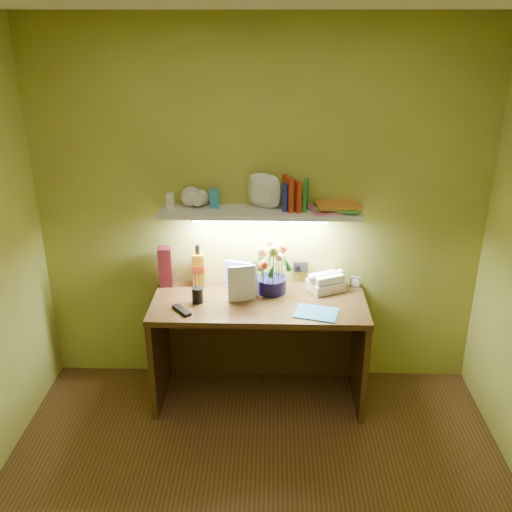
{
  "coord_description": "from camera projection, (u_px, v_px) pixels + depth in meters",
  "views": [
    {
      "loc": [
        0.08,
        -2.11,
        2.47
      ],
      "look_at": [
        -0.02,
        1.35,
        1.0
      ],
      "focal_mm": 40.0,
      "sensor_mm": 36.0,
      "label": 1
    }
  ],
  "objects": [
    {
      "name": "desk",
      "position": [
        259.0,
        350.0,
        3.87
      ],
      "size": [
        1.4,
        0.6,
        0.75
      ],
      "primitive_type": "cube",
      "color": "#3B2010",
      "rests_on": "ground"
    },
    {
      "name": "desk_book_a",
      "position": [
        236.0,
        286.0,
        3.68
      ],
      "size": [
        0.15,
        0.1,
        0.21
      ],
      "primitive_type": "imported",
      "rotation": [
        0.0,
        0.0,
        0.53
      ],
      "color": "beige",
      "rests_on": "desk"
    },
    {
      "name": "flower_bouquet",
      "position": [
        272.0,
        267.0,
        3.78
      ],
      "size": [
        0.26,
        0.26,
        0.36
      ],
      "primitive_type": null,
      "rotation": [
        0.0,
        0.0,
        -0.16
      ],
      "color": "#0D0A3D",
      "rests_on": "desk"
    },
    {
      "name": "desk_book_b",
      "position": [
        228.0,
        285.0,
        3.65
      ],
      "size": [
        0.18,
        0.05,
        0.25
      ],
      "primitive_type": "imported",
      "rotation": [
        0.0,
        0.0,
        0.2
      ],
      "color": "white",
      "rests_on": "desk"
    },
    {
      "name": "art_card",
      "position": [
        238.0,
        275.0,
        3.87
      ],
      "size": [
        0.19,
        0.09,
        0.19
      ],
      "primitive_type": null,
      "rotation": [
        0.0,
        0.0,
        -0.28
      ],
      "color": "white",
      "rests_on": "desk"
    },
    {
      "name": "whisky_bottle",
      "position": [
        198.0,
        265.0,
        3.88
      ],
      "size": [
        0.08,
        0.08,
        0.3
      ],
      "primitive_type": null,
      "rotation": [
        0.0,
        0.0,
        0.07
      ],
      "color": "#A76B0B",
      "rests_on": "desk"
    },
    {
      "name": "telephone",
      "position": [
        326.0,
        281.0,
        3.84
      ],
      "size": [
        0.28,
        0.25,
        0.14
      ],
      "primitive_type": null,
      "rotation": [
        0.0,
        0.0,
        0.43
      ],
      "color": "white",
      "rests_on": "desk"
    },
    {
      "name": "desk_clock",
      "position": [
        355.0,
        282.0,
        3.9
      ],
      "size": [
        0.08,
        0.05,
        0.07
      ],
      "primitive_type": "cube",
      "rotation": [
        0.0,
        0.0,
        -0.26
      ],
      "color": "silver",
      "rests_on": "desk"
    },
    {
      "name": "blue_folder",
      "position": [
        316.0,
        313.0,
        3.56
      ],
      "size": [
        0.3,
        0.25,
        0.01
      ],
      "primitive_type": "cube",
      "rotation": [
        0.0,
        0.0,
        -0.26
      ],
      "color": "#298AC9",
      "rests_on": "desk"
    },
    {
      "name": "pen_cup",
      "position": [
        197.0,
        290.0,
        3.67
      ],
      "size": [
        0.09,
        0.09,
        0.18
      ],
      "primitive_type": "cylinder",
      "rotation": [
        0.0,
        0.0,
        -0.23
      ],
      "color": "black",
      "rests_on": "desk"
    },
    {
      "name": "whisky_box",
      "position": [
        165.0,
        267.0,
        3.88
      ],
      "size": [
        0.1,
        0.1,
        0.28
      ],
      "primitive_type": "cube",
      "rotation": [
        0.0,
        0.0,
        0.11
      ],
      "color": "#531317",
      "rests_on": "desk"
    },
    {
      "name": "wall_shelf",
      "position": [
        261.0,
        206.0,
        3.66
      ],
      "size": [
        1.31,
        0.3,
        0.25
      ],
      "color": "white",
      "rests_on": "ground"
    },
    {
      "name": "tv_remote",
      "position": [
        182.0,
        310.0,
        3.58
      ],
      "size": [
        0.14,
        0.16,
        0.02
      ],
      "primitive_type": "cube",
      "rotation": [
        0.0,
        0.0,
        0.69
      ],
      "color": "black",
      "rests_on": "desk"
    }
  ]
}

